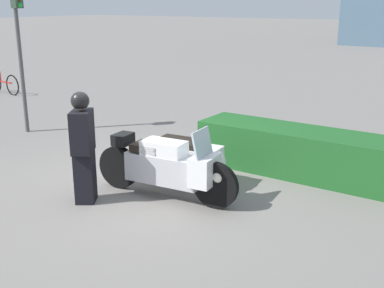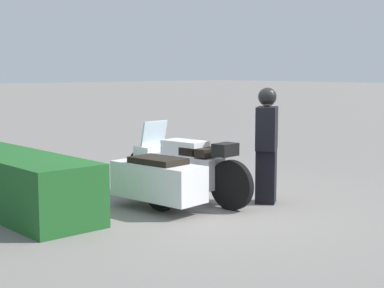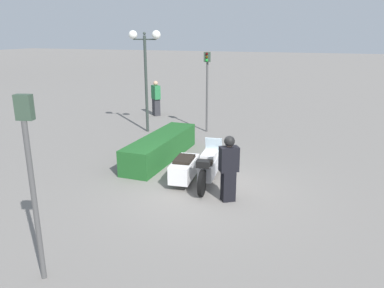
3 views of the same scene
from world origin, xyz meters
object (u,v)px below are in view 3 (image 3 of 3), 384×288
Objects in this scene: twin_lamp_post at (145,54)px; traffic_light_far at (30,162)px; traffic_light_near at (207,80)px; police_motorcycle at (197,166)px; officer_rider at (229,167)px; pedestrian_bystander at (156,98)px; hedge_bush_curbside at (161,147)px.

twin_lamp_post is 10.28m from traffic_light_far.
traffic_light_near is at bearing -11.48° from traffic_light_far.
police_motorcycle is 6.76m from twin_lamp_post.
traffic_light_far reaches higher than police_motorcycle.
police_motorcycle is at bearing -161.34° from officer_rider.
police_motorcycle is 0.73× the size of traffic_light_near.
pedestrian_bystander is at bearing -127.49° from traffic_light_near.
pedestrian_bystander is (12.89, 4.04, -1.23)m from traffic_light_far.
traffic_light_near is (5.54, 1.54, 1.75)m from police_motorcycle.
traffic_light_near reaches higher than traffic_light_far.
officer_rider is 7.11m from traffic_light_near.
officer_rider is at bearing -41.92° from traffic_light_far.
traffic_light_near is (4.03, -0.29, 1.82)m from hedge_bush_curbside.
officer_rider is 4.87m from traffic_light_far.
hedge_bush_curbside is (1.51, 1.83, -0.07)m from police_motorcycle.
traffic_light_near is at bearing -82.02° from pedestrian_bystander.
traffic_light_near reaches higher than hedge_bush_curbside.
traffic_light_far is at bearing -163.14° from twin_lamp_post.
traffic_light_near is 1.88× the size of pedestrian_bystander.
hedge_bush_curbside is at bearing -7.23° from traffic_light_far.
twin_lamp_post is 1.32× the size of traffic_light_far.
twin_lamp_post reaches higher than officer_rider.
twin_lamp_post is at bearing -120.00° from pedestrian_bystander.
traffic_light_far is (-10.62, -0.54, -0.09)m from traffic_light_near.
police_motorcycle is 0.76× the size of traffic_light_far.
traffic_light_far is at bearing -121.71° from pedestrian_bystander.
hedge_bush_curbside is at bearing -146.16° from twin_lamp_post.
pedestrian_bystander is (6.30, 3.22, 0.50)m from hedge_bush_curbside.
twin_lamp_post is 2.78m from traffic_light_near.
hedge_bush_curbside is at bearing 44.29° from police_motorcycle.
twin_lamp_post is at bearing 2.49° from traffic_light_far.
police_motorcycle is 1.54m from officer_rider.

